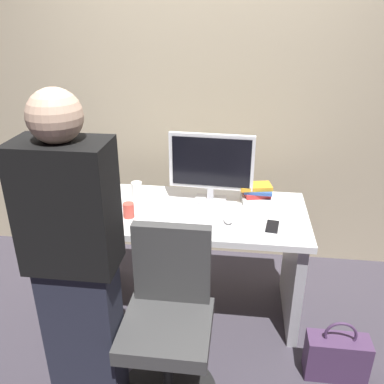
{
  "coord_description": "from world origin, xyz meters",
  "views": [
    {
      "loc": [
        0.28,
        -2.27,
        1.91
      ],
      "look_at": [
        0.0,
        -0.05,
        0.9
      ],
      "focal_mm": 38.27,
      "sensor_mm": 36.0,
      "label": 1
    }
  ],
  "objects_px": {
    "keyboard": "(180,219)",
    "cell_phone": "(272,226)",
    "cup_near_keyboard": "(129,210)",
    "person_at_desk": "(76,266)",
    "book_stack": "(256,193)",
    "mouse": "(229,219)",
    "desk": "(193,242)",
    "cup_by_monitor": "(137,189)",
    "handbag": "(337,356)",
    "monitor": "(211,165)",
    "office_chair": "(169,326)"
  },
  "relations": [
    {
      "from": "desk",
      "to": "person_at_desk",
      "type": "height_order",
      "value": "person_at_desk"
    },
    {
      "from": "monitor",
      "to": "cell_phone",
      "type": "height_order",
      "value": "monitor"
    },
    {
      "from": "cup_near_keyboard",
      "to": "person_at_desk",
      "type": "bearing_deg",
      "value": -95.32
    },
    {
      "from": "cup_by_monitor",
      "to": "handbag",
      "type": "xyz_separation_m",
      "value": [
        1.27,
        -0.66,
        -0.66
      ]
    },
    {
      "from": "keyboard",
      "to": "cell_phone",
      "type": "bearing_deg",
      "value": -0.7
    },
    {
      "from": "person_at_desk",
      "to": "mouse",
      "type": "relative_size",
      "value": 16.39
    },
    {
      "from": "book_stack",
      "to": "person_at_desk",
      "type": "bearing_deg",
      "value": -130.19
    },
    {
      "from": "person_at_desk",
      "to": "keyboard",
      "type": "xyz_separation_m",
      "value": [
        0.37,
        0.66,
        -0.08
      ]
    },
    {
      "from": "keyboard",
      "to": "cell_phone",
      "type": "distance_m",
      "value": 0.55
    },
    {
      "from": "person_at_desk",
      "to": "cell_phone",
      "type": "xyz_separation_m",
      "value": [
        0.92,
        0.65,
        -0.09
      ]
    },
    {
      "from": "cup_by_monitor",
      "to": "book_stack",
      "type": "xyz_separation_m",
      "value": [
        0.8,
        0.02,
        0.01
      ]
    },
    {
      "from": "person_at_desk",
      "to": "cup_near_keyboard",
      "type": "distance_m",
      "value": 0.67
    },
    {
      "from": "cup_by_monitor",
      "to": "book_stack",
      "type": "distance_m",
      "value": 0.8
    },
    {
      "from": "office_chair",
      "to": "handbag",
      "type": "height_order",
      "value": "office_chair"
    },
    {
      "from": "desk",
      "to": "cell_phone",
      "type": "xyz_separation_m",
      "value": [
        0.48,
        -0.15,
        0.24
      ]
    },
    {
      "from": "person_at_desk",
      "to": "cell_phone",
      "type": "relative_size",
      "value": 11.38
    },
    {
      "from": "desk",
      "to": "cell_phone",
      "type": "distance_m",
      "value": 0.56
    },
    {
      "from": "handbag",
      "to": "person_at_desk",
      "type": "bearing_deg",
      "value": -166.6
    },
    {
      "from": "mouse",
      "to": "book_stack",
      "type": "distance_m",
      "value": 0.35
    },
    {
      "from": "office_chair",
      "to": "desk",
      "type": "bearing_deg",
      "value": 86.62
    },
    {
      "from": "office_chair",
      "to": "cup_near_keyboard",
      "type": "relative_size",
      "value": 10.39
    },
    {
      "from": "desk",
      "to": "book_stack",
      "type": "relative_size",
      "value": 6.18
    },
    {
      "from": "office_chair",
      "to": "handbag",
      "type": "bearing_deg",
      "value": 12.23
    },
    {
      "from": "keyboard",
      "to": "cup_by_monitor",
      "type": "relative_size",
      "value": 4.37
    },
    {
      "from": "keyboard",
      "to": "mouse",
      "type": "distance_m",
      "value": 0.29
    },
    {
      "from": "book_stack",
      "to": "handbag",
      "type": "relative_size",
      "value": 0.61
    },
    {
      "from": "desk",
      "to": "book_stack",
      "type": "distance_m",
      "value": 0.52
    },
    {
      "from": "monitor",
      "to": "office_chair",
      "type": "bearing_deg",
      "value": -99.36
    },
    {
      "from": "office_chair",
      "to": "mouse",
      "type": "height_order",
      "value": "office_chair"
    },
    {
      "from": "book_stack",
      "to": "handbag",
      "type": "bearing_deg",
      "value": -54.93
    },
    {
      "from": "monitor",
      "to": "mouse",
      "type": "relative_size",
      "value": 5.41
    },
    {
      "from": "desk",
      "to": "handbag",
      "type": "relative_size",
      "value": 3.76
    },
    {
      "from": "cup_near_keyboard",
      "to": "cell_phone",
      "type": "xyz_separation_m",
      "value": [
        0.86,
        -0.02,
        -0.04
      ]
    },
    {
      "from": "cup_near_keyboard",
      "to": "cup_by_monitor",
      "type": "distance_m",
      "value": 0.3
    },
    {
      "from": "desk",
      "to": "office_chair",
      "type": "xyz_separation_m",
      "value": [
        -0.04,
        -0.68,
        -0.09
      ]
    },
    {
      "from": "person_at_desk",
      "to": "monitor",
      "type": "distance_m",
      "value": 1.1
    },
    {
      "from": "person_at_desk",
      "to": "mouse",
      "type": "bearing_deg",
      "value": 45.46
    },
    {
      "from": "office_chair",
      "to": "cell_phone",
      "type": "xyz_separation_m",
      "value": [
        0.52,
        0.53,
        0.32
      ]
    },
    {
      "from": "cup_by_monitor",
      "to": "office_chair",
      "type": "bearing_deg",
      "value": -67.08
    },
    {
      "from": "monitor",
      "to": "cell_phone",
      "type": "xyz_separation_m",
      "value": [
        0.39,
        -0.3,
        -0.25
      ]
    },
    {
      "from": "book_stack",
      "to": "cell_phone",
      "type": "distance_m",
      "value": 0.35
    },
    {
      "from": "cup_near_keyboard",
      "to": "cell_phone",
      "type": "height_order",
      "value": "cup_near_keyboard"
    },
    {
      "from": "handbag",
      "to": "mouse",
      "type": "bearing_deg",
      "value": 150.17
    },
    {
      "from": "monitor",
      "to": "keyboard",
      "type": "distance_m",
      "value": 0.41
    },
    {
      "from": "desk",
      "to": "person_at_desk",
      "type": "bearing_deg",
      "value": -118.73
    },
    {
      "from": "mouse",
      "to": "office_chair",
      "type": "bearing_deg",
      "value": -115.55
    },
    {
      "from": "person_at_desk",
      "to": "cup_by_monitor",
      "type": "bearing_deg",
      "value": 87.85
    },
    {
      "from": "monitor",
      "to": "keyboard",
      "type": "relative_size",
      "value": 1.26
    },
    {
      "from": "desk",
      "to": "mouse",
      "type": "height_order",
      "value": "mouse"
    },
    {
      "from": "book_stack",
      "to": "cell_phone",
      "type": "relative_size",
      "value": 1.6
    }
  ]
}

